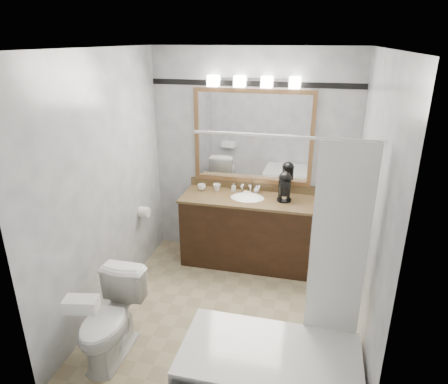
{
  "coord_description": "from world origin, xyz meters",
  "views": [
    {
      "loc": [
        0.74,
        -3.21,
        2.57
      ],
      "look_at": [
        -0.12,
        0.35,
        1.16
      ],
      "focal_mm": 32.0,
      "sensor_mm": 36.0,
      "label": 1
    }
  ],
  "objects": [
    {
      "name": "soap_bottle_b",
      "position": [
        0.07,
        1.21,
        0.89
      ],
      "size": [
        0.08,
        0.08,
        0.08
      ],
      "primitive_type": "imported",
      "rotation": [
        0.0,
        0.0,
        -0.41
      ],
      "color": "white",
      "rests_on": "vanity"
    },
    {
      "name": "tissue_box",
      "position": [
        -0.83,
        -1.12,
        0.77
      ],
      "size": [
        0.26,
        0.18,
        0.1
      ],
      "primitive_type": "cube",
      "rotation": [
        0.0,
        0.0,
        0.19
      ],
      "color": "white",
      "rests_on": "toilet"
    },
    {
      "name": "vanity_light_bar",
      "position": [
        0.0,
        1.23,
        2.13
      ],
      "size": [
        1.02,
        0.14,
        0.12
      ],
      "color": "silver",
      "rests_on": "room"
    },
    {
      "name": "tp_roll",
      "position": [
        -1.14,
        0.66,
        0.7
      ],
      "size": [
        0.11,
        0.12,
        0.12
      ],
      "primitive_type": "cylinder",
      "rotation": [
        0.0,
        1.57,
        0.0
      ],
      "color": "white",
      "rests_on": "room"
    },
    {
      "name": "coffee_maker",
      "position": [
        0.42,
        1.07,
        1.02
      ],
      "size": [
        0.17,
        0.21,
        0.32
      ],
      "rotation": [
        0.0,
        0.0,
        0.13
      ],
      "color": "black",
      "rests_on": "vanity"
    },
    {
      "name": "room",
      "position": [
        0.0,
        0.0,
        1.25
      ],
      "size": [
        2.42,
        2.62,
        2.52
      ],
      "color": "tan",
      "rests_on": "ground"
    },
    {
      "name": "soap_bottle_a",
      "position": [
        -0.2,
        1.19,
        0.9
      ],
      "size": [
        0.05,
        0.05,
        0.09
      ],
      "primitive_type": "imported",
      "rotation": [
        0.0,
        0.0,
        -0.22
      ],
      "color": "white",
      "rests_on": "vanity"
    },
    {
      "name": "mirror",
      "position": [
        0.0,
        1.28,
        1.5
      ],
      "size": [
        1.4,
        0.04,
        1.1
      ],
      "color": "olive",
      "rests_on": "room"
    },
    {
      "name": "cup_right",
      "position": [
        -0.4,
        1.16,
        0.89
      ],
      "size": [
        0.11,
        0.11,
        0.08
      ],
      "primitive_type": "imported",
      "rotation": [
        0.0,
        0.0,
        0.26
      ],
      "color": "white",
      "rests_on": "vanity"
    },
    {
      "name": "soap_bar",
      "position": [
        -0.03,
        1.13,
        0.86
      ],
      "size": [
        0.09,
        0.07,
        0.02
      ],
      "primitive_type": "cube",
      "rotation": [
        0.0,
        0.0,
        -0.27
      ],
      "color": "beige",
      "rests_on": "vanity"
    },
    {
      "name": "accent_stripe",
      "position": [
        0.0,
        1.29,
        2.1
      ],
      "size": [
        2.4,
        0.01,
        0.06
      ],
      "primitive_type": "cube",
      "color": "black",
      "rests_on": "room"
    },
    {
      "name": "vanity",
      "position": [
        0.0,
        1.02,
        0.44
      ],
      "size": [
        1.53,
        0.58,
        0.97
      ],
      "color": "black",
      "rests_on": "ground"
    },
    {
      "name": "bathtub",
      "position": [
        0.55,
        -0.9,
        0.28
      ],
      "size": [
        1.3,
        0.75,
        1.96
      ],
      "color": "white",
      "rests_on": "ground"
    },
    {
      "name": "cup_left",
      "position": [
        -0.58,
        1.13,
        0.89
      ],
      "size": [
        0.11,
        0.11,
        0.08
      ],
      "primitive_type": "imported",
      "rotation": [
        0.0,
        0.0,
        0.12
      ],
      "color": "white",
      "rests_on": "vanity"
    },
    {
      "name": "toilet",
      "position": [
        -0.83,
        -0.78,
        0.36
      ],
      "size": [
        0.41,
        0.71,
        0.73
      ],
      "primitive_type": "imported",
      "rotation": [
        0.0,
        0.0,
        -0.01
      ],
      "color": "white",
      "rests_on": "ground"
    }
  ]
}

